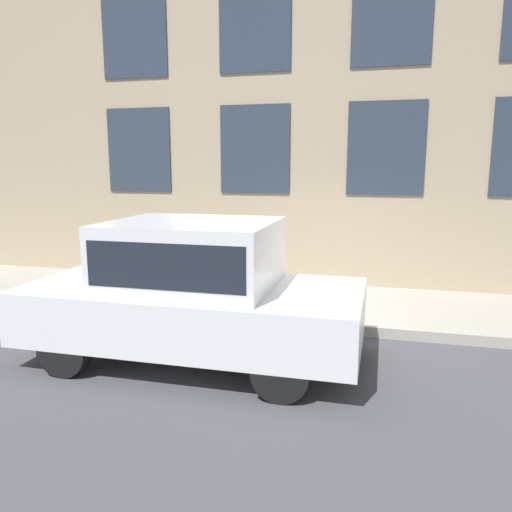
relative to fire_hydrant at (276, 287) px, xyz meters
name	(u,v)px	position (x,y,z in m)	size (l,w,h in m)	color
ground_plane	(293,331)	(-0.51, -0.37, -0.56)	(80.00, 80.00, 0.00)	#47474C
sidewalk	(306,304)	(0.78, -0.37, -0.47)	(2.59, 60.00, 0.16)	#A8A093
building_facade	(321,66)	(2.23, -0.37, 3.85)	(0.33, 40.00, 8.80)	tan
fire_hydrant	(276,287)	(0.00, 0.00, 0.00)	(0.38, 0.48, 0.77)	#2D7260
person	(237,253)	(0.39, 0.79, 0.47)	(0.35, 0.23, 1.44)	#232328
parked_car_white_near	(193,287)	(-1.92, 0.69, 0.43)	(1.99, 4.33, 1.84)	black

